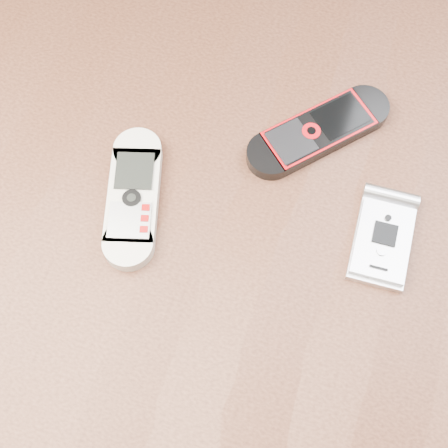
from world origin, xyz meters
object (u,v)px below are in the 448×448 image
at_px(table, 220,265).
at_px(nokia_white, 133,197).
at_px(motorola_razr, 383,239).
at_px(nokia_black_red, 319,131).

distance_m(table, nokia_white, 0.14).
distance_m(nokia_white, motorola_razr, 0.23).
bearing_deg(motorola_razr, nokia_white, -175.03).
bearing_deg(nokia_white, nokia_black_red, 23.83).
bearing_deg(nokia_black_red, motorola_razr, -5.05).
relative_size(table, nokia_white, 8.50).
distance_m(nokia_white, nokia_black_red, 0.19).
bearing_deg(nokia_white, table, -16.83).
height_order(nokia_white, nokia_black_red, same).
relative_size(nokia_white, motorola_razr, 1.44).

